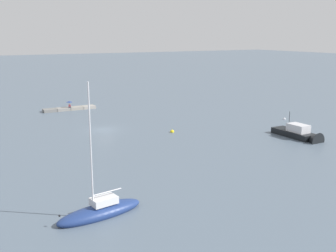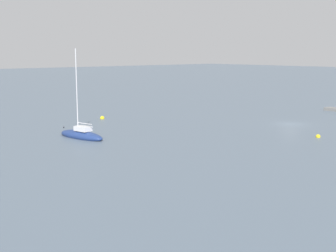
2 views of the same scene
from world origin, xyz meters
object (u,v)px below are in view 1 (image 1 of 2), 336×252
(umbrella_open_navy, at_px, (69,102))
(mooring_buoy_near, at_px, (284,119))
(person_seated_maroon_left, at_px, (70,106))
(mooring_buoy_far, at_px, (172,132))
(sailboat_navy_near, at_px, (100,211))
(motorboat_black_near, at_px, (300,135))

(umbrella_open_navy, distance_m, mooring_buoy_near, 40.55)
(umbrella_open_navy, bearing_deg, person_seated_maroon_left, 86.58)
(umbrella_open_navy, height_order, mooring_buoy_far, umbrella_open_navy)
(umbrella_open_navy, distance_m, sailboat_navy_near, 49.50)
(sailboat_navy_near, distance_m, motorboat_black_near, 35.17)
(person_seated_maroon_left, relative_size, umbrella_open_navy, 0.58)
(mooring_buoy_near, bearing_deg, mooring_buoy_far, -3.10)
(person_seated_maroon_left, distance_m, umbrella_open_navy, 0.87)
(person_seated_maroon_left, distance_m, sailboat_navy_near, 49.28)
(sailboat_navy_near, height_order, motorboat_black_near, sailboat_navy_near)
(umbrella_open_navy, xyz_separation_m, sailboat_navy_near, (11.07, 48.23, -1.28))
(person_seated_maroon_left, distance_m, mooring_buoy_far, 27.00)
(sailboat_navy_near, bearing_deg, motorboat_black_near, -81.67)
(person_seated_maroon_left, relative_size, sailboat_navy_near, 0.06)
(umbrella_open_navy, xyz_separation_m, mooring_buoy_far, (-8.38, 25.86, -1.56))
(sailboat_navy_near, xyz_separation_m, motorboat_black_near, (-33.62, -10.33, 0.09))
(motorboat_black_near, bearing_deg, umbrella_open_navy, -59.57)
(person_seated_maroon_left, height_order, sailboat_navy_near, sailboat_navy_near)
(sailboat_navy_near, height_order, mooring_buoy_near, sailboat_navy_near)
(sailboat_navy_near, xyz_separation_m, mooring_buoy_near, (-41.25, -21.19, -0.30))
(umbrella_open_navy, relative_size, sailboat_navy_near, 0.11)
(person_seated_maroon_left, height_order, mooring_buoy_far, person_seated_maroon_left)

